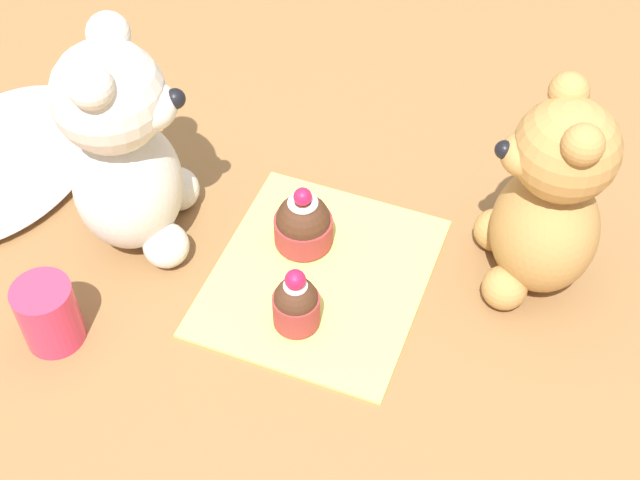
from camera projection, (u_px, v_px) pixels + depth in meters
name	position (u px, v px, depth m)	size (l,w,h in m)	color
ground_plane	(320.00, 277.00, 0.88)	(4.00, 4.00, 0.00)	olive
knitted_placemat	(320.00, 275.00, 0.88)	(0.23, 0.20, 0.01)	#E0D166
tulle_cloth	(1.00, 161.00, 0.97)	(0.27, 0.19, 0.02)	silver
teddy_bear_cream	(124.00, 151.00, 0.84)	(0.15, 0.14, 0.24)	silver
teddy_bear_tan	(548.00, 203.00, 0.81)	(0.14, 0.13, 0.22)	#B78447
cupcake_near_cream_bear	(303.00, 223.00, 0.89)	(0.06, 0.06, 0.07)	#993333
cupcake_near_tan_bear	(301.00, 304.00, 0.82)	(0.04, 0.04, 0.07)	#993333
juice_glass	(49.00, 314.00, 0.81)	(0.06, 0.06, 0.07)	#DB3356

